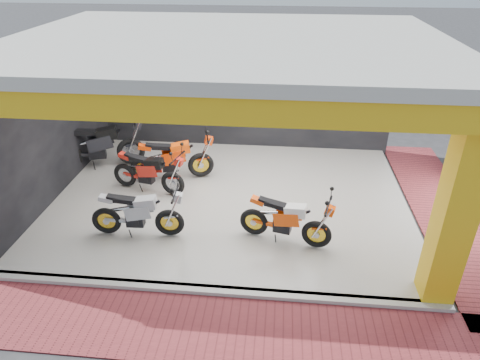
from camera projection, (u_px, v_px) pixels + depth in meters
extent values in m
plane|color=#2D2D30|center=(218.00, 255.00, 8.19)|extent=(80.00, 80.00, 0.00)
cube|color=beige|center=(230.00, 199.00, 9.91)|extent=(8.00, 6.00, 0.10)
cube|color=beige|center=(228.00, 41.00, 8.21)|extent=(8.40, 6.40, 0.20)
cube|color=black|center=(243.00, 89.00, 11.81)|extent=(8.20, 0.20, 3.50)
cube|color=black|center=(46.00, 124.00, 9.46)|extent=(0.20, 6.20, 3.50)
cube|color=gold|center=(457.00, 210.00, 6.37)|extent=(0.50, 0.50, 3.50)
cube|color=gold|center=(201.00, 107.00, 5.74)|extent=(8.40, 0.30, 0.40)
cube|color=gold|center=(440.00, 62.00, 8.01)|extent=(0.30, 6.40, 0.40)
cube|color=beige|center=(209.00, 290.00, 7.28)|extent=(8.00, 0.20, 0.10)
cube|color=maroon|center=(201.00, 328.00, 6.61)|extent=(9.00, 1.40, 0.03)
cube|color=maroon|center=(444.00, 212.00, 9.51)|extent=(1.40, 7.00, 0.03)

